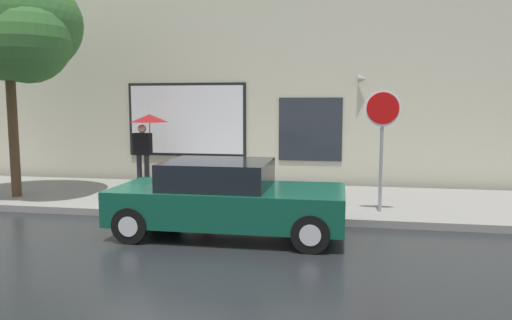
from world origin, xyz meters
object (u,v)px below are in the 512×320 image
at_px(parked_car, 227,198).
at_px(stop_sign, 382,126).
at_px(street_tree, 11,28).
at_px(fire_hydrant, 207,190).
at_px(pedestrian_with_umbrella, 147,129).

relative_size(parked_car, stop_sign, 1.65).
bearing_deg(stop_sign, street_tree, 179.31).
bearing_deg(stop_sign, fire_hydrant, -175.97).
xyz_separation_m(parked_car, stop_sign, (2.90, 1.78, 1.28)).
bearing_deg(fire_hydrant, pedestrian_with_umbrella, 133.58).
distance_m(parked_car, fire_hydrant, 1.73).
xyz_separation_m(parked_car, pedestrian_with_umbrella, (-3.23, 4.05, 1.06)).
distance_m(fire_hydrant, pedestrian_with_umbrella, 3.70).
xyz_separation_m(pedestrian_with_umbrella, street_tree, (-2.42, -2.17, 2.47)).
relative_size(parked_car, fire_hydrant, 5.31).
relative_size(pedestrian_with_umbrella, street_tree, 0.36).
bearing_deg(stop_sign, parked_car, -148.49).
xyz_separation_m(fire_hydrant, pedestrian_with_umbrella, (-2.41, 2.54, 1.20)).
height_order(fire_hydrant, street_tree, street_tree).
xyz_separation_m(parked_car, fire_hydrant, (-0.82, 1.51, -0.14)).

